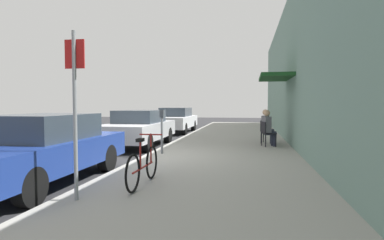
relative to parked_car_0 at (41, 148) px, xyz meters
The scene contains 13 objects.
ground_plane 3.21m from the parked_car_0, 69.39° to the left, with size 60.00×60.00×0.00m, color #2D2D30.
sidewalk_slab 5.99m from the parked_car_0, 55.78° to the left, with size 4.50×32.00×0.12m, color #9E9B93.
building_facade 7.89m from the parked_car_0, 40.66° to the left, with size 1.40×32.00×5.84m.
parked_car_0 is the anchor object (origin of this frame).
parked_car_1 5.78m from the parked_car_0, 90.00° to the left, with size 1.80×4.40×1.38m.
parked_car_2 11.91m from the parked_car_0, 90.00° to the left, with size 1.80×4.40×1.41m.
parking_meter 3.81m from the parked_car_0, 65.95° to the left, with size 0.12×0.10×1.32m.
street_sign 2.17m from the parked_car_0, 40.24° to the right, with size 0.32×0.06×2.60m.
bicycle_0 2.25m from the parked_car_0, ahead, with size 0.46×1.71×0.90m.
cafe_chair_0 7.46m from the parked_car_0, 50.57° to the left, with size 0.56×0.56×0.87m.
seated_patron_0 7.51m from the parked_car_0, 50.33° to the left, with size 0.51×0.46×1.29m.
cafe_chair_1 8.25m from the parked_car_0, 54.97° to the left, with size 0.54×0.54×0.87m.
seated_patron_1 8.27m from the parked_car_0, 54.57° to the left, with size 0.50×0.45×1.29m.
Camera 1 is at (3.03, -8.69, 1.60)m, focal length 29.88 mm.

